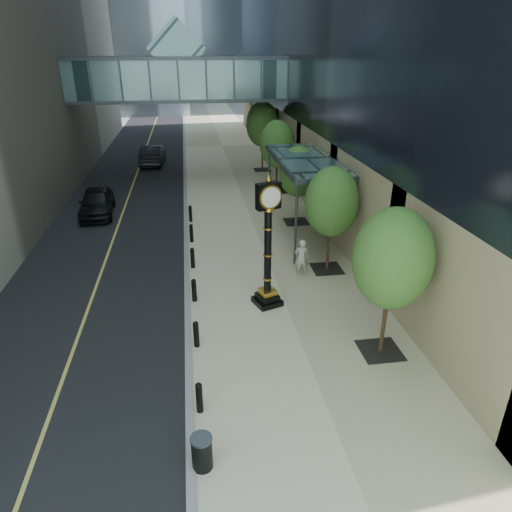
{
  "coord_description": "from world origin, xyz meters",
  "views": [
    {
      "loc": [
        -2.57,
        -9.27,
        9.67
      ],
      "look_at": [
        -0.29,
        6.21,
        2.49
      ],
      "focal_mm": 32.0,
      "sensor_mm": 36.0,
      "label": 1
    }
  ],
  "objects_px": {
    "pedestrian": "(301,258)",
    "car_far": "(153,155)",
    "street_clock": "(268,252)",
    "car_near": "(97,202)",
    "trash_bin": "(202,453)"
  },
  "relations": [
    {
      "from": "street_clock",
      "to": "car_far",
      "type": "xyz_separation_m",
      "value": [
        -6.05,
        25.92,
        -1.49
      ]
    },
    {
      "from": "car_far",
      "to": "street_clock",
      "type": "bearing_deg",
      "value": 106.51
    },
    {
      "from": "trash_bin",
      "to": "pedestrian",
      "type": "distance_m",
      "value": 11.13
    },
    {
      "from": "trash_bin",
      "to": "car_far",
      "type": "distance_m",
      "value": 33.74
    },
    {
      "from": "car_near",
      "to": "car_far",
      "type": "height_order",
      "value": "car_far"
    },
    {
      "from": "pedestrian",
      "to": "car_far",
      "type": "relative_size",
      "value": 0.34
    },
    {
      "from": "car_near",
      "to": "car_far",
      "type": "relative_size",
      "value": 0.92
    },
    {
      "from": "car_near",
      "to": "car_far",
      "type": "bearing_deg",
      "value": 74.54
    },
    {
      "from": "trash_bin",
      "to": "car_near",
      "type": "height_order",
      "value": "car_near"
    },
    {
      "from": "car_far",
      "to": "pedestrian",
      "type": "bearing_deg",
      "value": 112.12
    },
    {
      "from": "pedestrian",
      "to": "street_clock",
      "type": "bearing_deg",
      "value": 49.75
    },
    {
      "from": "pedestrian",
      "to": "car_far",
      "type": "xyz_separation_m",
      "value": [
        -8.01,
        23.61,
        -0.07
      ]
    },
    {
      "from": "car_near",
      "to": "trash_bin",
      "type": "bearing_deg",
      "value": -78.16
    },
    {
      "from": "car_near",
      "to": "car_far",
      "type": "distance_m",
      "value": 13.66
    },
    {
      "from": "trash_bin",
      "to": "car_near",
      "type": "distance_m",
      "value": 21.01
    }
  ]
}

